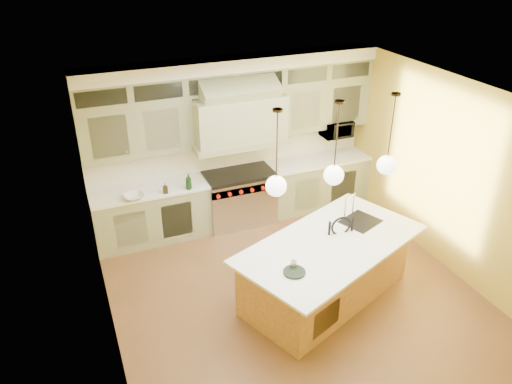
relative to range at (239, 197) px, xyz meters
name	(u,v)px	position (x,y,z in m)	size (l,w,h in m)	color
floor	(291,291)	(0.00, -2.14, -0.49)	(5.00, 5.00, 0.00)	brown
ceiling	(300,98)	(0.00, -2.14, 2.41)	(5.00, 5.00, 0.00)	white
wall_back	(231,139)	(0.00, 0.36, 0.96)	(5.00, 5.00, 0.00)	gold
wall_front	(416,328)	(0.00, -4.64, 0.96)	(5.00, 5.00, 0.00)	gold
wall_left	(101,245)	(-2.50, -2.14, 0.96)	(5.00, 5.00, 0.00)	gold
wall_right	(446,173)	(2.50, -2.14, 0.96)	(5.00, 5.00, 0.00)	gold
back_cabinetry	(237,146)	(0.00, 0.09, 0.94)	(5.00, 0.77, 2.90)	gray
range	(239,197)	(0.00, 0.00, 0.00)	(1.20, 0.74, 0.96)	silver
kitchen_island	(326,268)	(0.41, -2.39, -0.02)	(2.98, 2.28, 1.35)	brown
counter_stool	(344,253)	(0.65, -2.41, 0.19)	(0.44, 0.44, 1.18)	black
microwave	(336,129)	(1.95, 0.11, 0.96)	(0.54, 0.37, 0.30)	black
oil_bottle_a	(189,182)	(-0.95, -0.22, 0.59)	(0.10, 0.10, 0.27)	black
oil_bottle_b	(165,188)	(-1.33, -0.21, 0.54)	(0.08, 0.08, 0.17)	black
fruit_bowl	(134,197)	(-1.83, -0.22, 0.49)	(0.31, 0.31, 0.08)	silver
cup	(294,264)	(-0.29, -2.73, 0.48)	(0.09, 0.09, 0.08)	silver
pendant_left	(276,184)	(-0.40, -2.39, 1.46)	(0.26, 0.26, 1.11)	#2D2319
pendant_center	(334,173)	(0.40, -2.39, 1.46)	(0.26, 0.26, 1.11)	#2D2319
pendant_right	(387,163)	(1.20, -2.39, 1.46)	(0.26, 0.26, 1.11)	#2D2319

